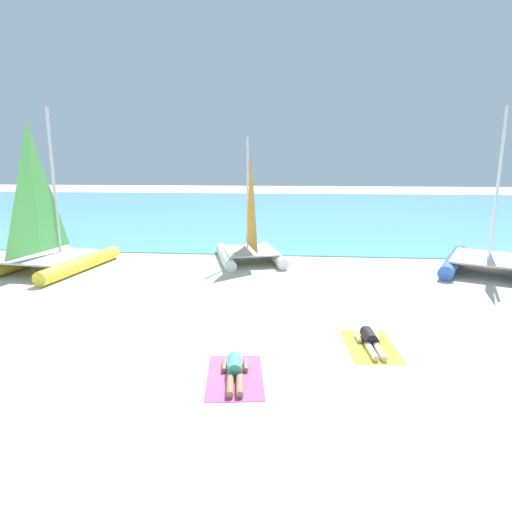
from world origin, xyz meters
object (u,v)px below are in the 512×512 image
at_px(sailboat_white, 250,243).
at_px(sunbather_right, 370,340).
at_px(sailboat_yellow, 49,247).
at_px(sunbather_left, 235,369).
at_px(sailboat_blue, 490,249).
at_px(towel_right, 371,346).
at_px(towel_left, 235,377).

height_order(sailboat_white, sunbather_right, sailboat_white).
bearing_deg(sailboat_white, sailboat_yellow, -178.74).
bearing_deg(sailboat_white, sunbather_right, -81.97).
height_order(sunbather_left, sunbather_right, same).
bearing_deg(sailboat_blue, sailboat_white, -161.77).
bearing_deg(sailboat_blue, towel_right, -101.96).
xyz_separation_m(sunbather_left, towel_right, (2.92, 1.69, -0.13)).
height_order(towel_left, sunbather_left, sunbather_left).
xyz_separation_m(sailboat_yellow, sunbather_left, (8.44, -7.94, -0.80)).
xyz_separation_m(sailboat_blue, towel_right, (-5.61, -7.49, -0.92)).
bearing_deg(towel_left, sunbather_left, 97.88).
bearing_deg(sunbather_right, sunbather_left, -153.69).
distance_m(sailboat_white, sunbather_left, 10.32).
bearing_deg(sailboat_blue, towel_left, -107.82).
bearing_deg(sunbather_left, towel_right, 22.10).
bearing_deg(sunbather_right, towel_left, -152.66).
relative_size(towel_left, sunbather_left, 1.21).
bearing_deg(sunbather_right, towel_right, -90.00).
relative_size(sailboat_blue, towel_right, 3.27).
bearing_deg(sailboat_yellow, sunbather_left, -35.62).
distance_m(sailboat_blue, sailboat_yellow, 17.02).
bearing_deg(sailboat_blue, sailboat_yellow, -150.96).
distance_m(towel_right, sunbather_right, 0.14).
height_order(towel_left, towel_right, same).
relative_size(towel_left, towel_right, 1.00).
xyz_separation_m(towel_left, towel_right, (2.91, 1.75, 0.00)).
height_order(sailboat_white, sailboat_yellow, sailboat_yellow).
height_order(sunbather_left, towel_right, sunbather_left).
bearing_deg(towel_left, sailboat_white, 94.63).
bearing_deg(sailboat_blue, sunbather_right, -102.23).
relative_size(sailboat_blue, towel_left, 3.27).
height_order(sailboat_white, sailboat_blue, sailboat_blue).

